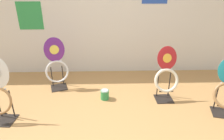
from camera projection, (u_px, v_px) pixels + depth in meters
wall_back at (108, 9)px, 3.84m from camera, size 8.00×0.07×2.60m
toilet_seat_display_purple_note at (56, 66)px, 3.50m from camera, size 0.42×0.35×0.94m
toilet_seat_display_crimson_swirl at (166, 77)px, 3.16m from camera, size 0.39×0.29×0.89m
paint_can at (105, 94)px, 3.30m from camera, size 0.14×0.14×0.17m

